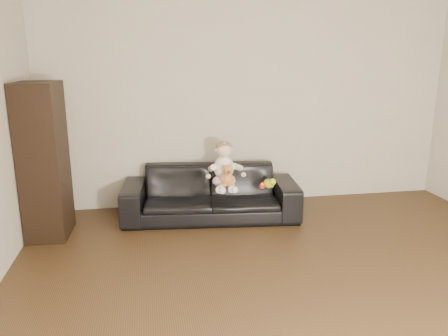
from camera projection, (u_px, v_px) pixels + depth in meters
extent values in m
plane|color=#3F2A16|center=(341.00, 327.00, 3.00)|extent=(5.50, 5.50, 0.00)
plane|color=#B9AF9B|center=(251.00, 98.00, 5.29)|extent=(5.00, 0.00, 5.00)
imported|color=black|center=(211.00, 193.00, 4.97)|extent=(2.03, 0.96, 0.57)
cube|color=black|center=(44.00, 161.00, 4.35)|extent=(0.41, 0.55, 1.56)
cube|color=silver|center=(42.00, 126.00, 4.26)|extent=(0.19, 0.26, 0.28)
ellipsoid|color=silver|center=(224.00, 181.00, 4.87)|extent=(0.31, 0.29, 0.14)
ellipsoid|color=white|center=(224.00, 168.00, 4.84)|extent=(0.27, 0.24, 0.27)
sphere|color=beige|center=(224.00, 149.00, 4.78)|extent=(0.22, 0.22, 0.18)
ellipsoid|color=#8C603F|center=(224.00, 147.00, 4.78)|extent=(0.22, 0.22, 0.12)
cylinder|color=silver|center=(222.00, 187.00, 4.70)|extent=(0.14, 0.23, 0.09)
cylinder|color=silver|center=(232.00, 187.00, 4.72)|extent=(0.14, 0.23, 0.09)
sphere|color=white|center=(223.00, 191.00, 4.59)|extent=(0.09, 0.09, 0.07)
sphere|color=white|center=(235.00, 190.00, 4.62)|extent=(0.09, 0.09, 0.07)
cylinder|color=white|center=(212.00, 168.00, 4.76)|extent=(0.11, 0.19, 0.12)
cylinder|color=white|center=(237.00, 167.00, 4.81)|extent=(0.11, 0.19, 0.12)
ellipsoid|color=#BD7036|center=(228.00, 179.00, 4.69)|extent=(0.16, 0.16, 0.14)
sphere|color=#BD7036|center=(228.00, 170.00, 4.65)|extent=(0.13, 0.13, 0.10)
sphere|color=#BD7036|center=(225.00, 167.00, 4.65)|extent=(0.05, 0.05, 0.04)
sphere|color=#BD7036|center=(231.00, 166.00, 4.66)|extent=(0.05, 0.05, 0.04)
sphere|color=#593819|center=(229.00, 172.00, 4.61)|extent=(0.05, 0.05, 0.04)
ellipsoid|color=#BAC817|center=(269.00, 184.00, 4.83)|extent=(0.14, 0.16, 0.10)
sphere|color=red|center=(262.00, 186.00, 4.80)|extent=(0.07, 0.07, 0.06)
cylinder|color=blue|center=(269.00, 186.00, 4.90)|extent=(0.13, 0.13, 0.01)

